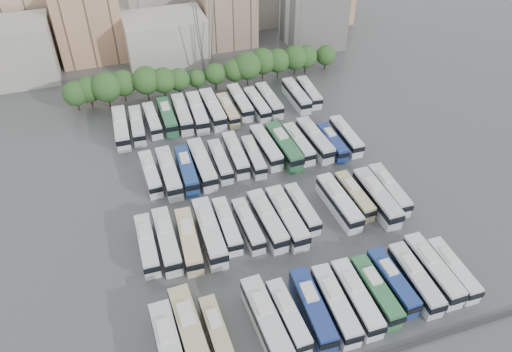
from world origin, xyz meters
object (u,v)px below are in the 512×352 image
object	(u,v)px
bus_r1_s8	(302,209)
bus_r2_s1	(150,173)
bus_r3_s5	(197,112)
bus_r3_s13	(309,92)
bus_r3_s12	(296,95)
bus_r0_s0	(170,350)
bus_r0_s8	(356,298)
bus_r1_s2	(189,240)
bus_r1_s10	(339,202)
bus_r2_s7	(254,156)
bus_r1_s4	(227,225)
bus_r1_s12	(377,197)
bus_r2_s3	(187,170)
bus_r3_s2	(152,120)
bus_r2_s8	(266,147)
bus_r3_s10	(269,100)
bus_r3_s4	(182,113)
bus_r1_s11	(354,196)
bus_r2_s5	(220,161)
bus_r0_s13	(452,269)
bus_r2_s10	(298,143)
bus_r0_s12	(432,269)
bus_r2_s6	(235,154)
bus_r1_s3	(209,232)
bus_r3_s8	(240,102)
bus_r1_s0	(147,245)
bus_r3_s1	(137,125)
electricity_pylon	(202,0)
bus_r0_s5	(288,316)
bus_r2_s12	(332,142)
bus_r1_s6	(267,220)
bus_r2_s9	(284,146)
bus_r0_s6	(312,309)
bus_r1_s13	(389,189)
bus_r1_s1	(167,240)
bus_r3_s7	(228,110)
bus_r0_s9	(376,291)
bus_r0_s2	(217,333)
bus_r0_s10	(392,281)
bus_r3_s0	(121,128)
bus_r2_s11	(315,139)
bus_r0_s7	(335,304)
bus_r3_s6	(213,109)
bus_r0_s1	(190,332)
bus_r2_s2	(169,173)

from	to	relation	value
bus_r1_s8	bus_r2_s1	distance (m)	28.91
bus_r2_s1	bus_r3_s5	world-z (taller)	bus_r3_s5
bus_r3_s13	bus_r3_s12	bearing A→B (deg)	-166.28
bus_r0_s0	bus_r0_s8	size ratio (longest dim) A/B	1.10
bus_r1_s2	bus_r1_s10	world-z (taller)	bus_r1_s10
bus_r2_s7	bus_r3_s5	world-z (taller)	bus_r3_s5
bus_r1_s4	bus_r3_s12	size ratio (longest dim) A/B	0.94
bus_r1_s12	bus_r0_s0	bearing A→B (deg)	-155.86
bus_r1_s10	bus_r3_s13	world-z (taller)	bus_r1_s10
bus_r2_s3	bus_r3_s2	world-z (taller)	bus_r2_s3
bus_r2_s8	bus_r3_s5	distance (m)	19.31
bus_r3_s10	bus_r3_s4	bearing A→B (deg)	177.50
bus_r1_s11	bus_r2_s5	size ratio (longest dim) A/B	1.00
bus_r0_s13	bus_r3_s13	bearing A→B (deg)	90.13
bus_r2_s1	bus_r2_s5	distance (m)	13.21
bus_r1_s4	bus_r2_s10	bearing A→B (deg)	42.85
bus_r0_s12	bus_r2_s6	distance (m)	41.69
bus_r1_s3	bus_r3_s8	size ratio (longest dim) A/B	1.11
bus_r1_s0	bus_r3_s1	distance (m)	34.64
electricity_pylon	bus_r0_s5	bearing A→B (deg)	-95.39
bus_r3_s13	bus_r2_s12	bearing A→B (deg)	-97.16
bus_r0_s8	bus_r3_s1	bearing A→B (deg)	114.19
bus_r1_s6	bus_r1_s11	world-z (taller)	bus_r1_s6
bus_r1_s10	bus_r2_s9	world-z (taller)	bus_r2_s9
bus_r0_s5	bus_r0_s6	world-z (taller)	bus_r0_s6
bus_r1_s11	bus_r1_s13	world-z (taller)	bus_r1_s13
bus_r3_s5	bus_r3_s13	distance (m)	26.54
bus_r1_s1	bus_r1_s2	size ratio (longest dim) A/B	1.01
bus_r3_s7	bus_r0_s12	bearing A→B (deg)	-73.32
bus_r0_s9	bus_r2_s1	xyz separation A→B (m)	(-26.44, 36.86, -0.06)
bus_r3_s5	bus_r1_s12	bearing A→B (deg)	-55.50
bus_r0_s6	bus_r3_s10	bearing A→B (deg)	79.02
bus_r0_s2	bus_r0_s10	size ratio (longest dim) A/B	0.96
bus_r3_s0	bus_r2_s8	bearing A→B (deg)	-28.45
bus_r0_s0	electricity_pylon	bearing A→B (deg)	71.01
bus_r2_s11	bus_r3_s5	bearing A→B (deg)	136.39
bus_r0_s13	bus_r3_s12	xyz separation A→B (m)	(-3.24, 54.57, 0.15)
bus_r0_s7	bus_r3_s8	size ratio (longest dim) A/B	1.03
bus_r0_s12	bus_r3_s1	xyz separation A→B (m)	(-36.36, 52.97, -0.15)
bus_r1_s8	bus_r0_s10	bearing A→B (deg)	-72.00
bus_r0_s7	bus_r3_s6	xyz separation A→B (m)	(-3.39, 55.00, 0.11)
bus_r0_s1	bus_r0_s6	size ratio (longest dim) A/B	1.08
bus_r1_s13	bus_r2_s9	distance (m)	22.19
bus_r1_s2	bus_r3_s7	world-z (taller)	bus_r1_s2
bus_r1_s8	bus_r0_s5	bearing A→B (deg)	-118.78
bus_r2_s7	bus_r3_s4	size ratio (longest dim) A/B	0.87
bus_r3_s4	bus_r2_s2	bearing A→B (deg)	-107.10
bus_r0_s5	bus_r2_s5	distance (m)	36.42
bus_r0_s12	bus_r2_s3	size ratio (longest dim) A/B	1.05
bus_r3_s1	bus_r3_s6	xyz separation A→B (m)	(16.54, 0.92, 0.23)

